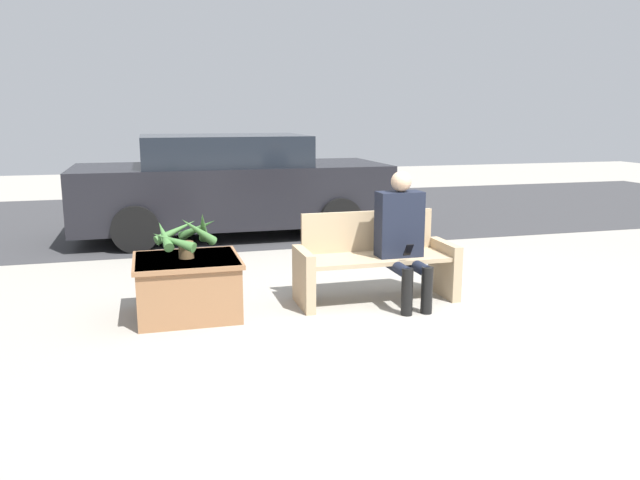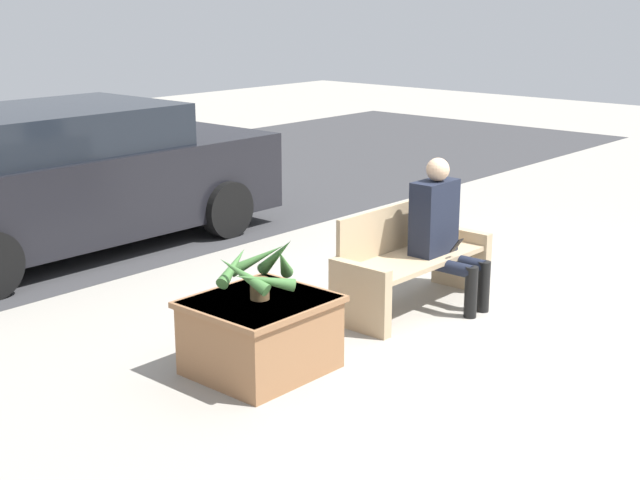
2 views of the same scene
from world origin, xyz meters
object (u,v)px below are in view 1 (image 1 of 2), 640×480
at_px(potted_plant, 186,234).
at_px(planter_box, 188,285).
at_px(bench, 375,260).
at_px(person_seated, 402,233).
at_px(parked_car, 231,186).

bearing_deg(potted_plant, planter_box, 85.82).
relative_size(bench, potted_plant, 2.45).
bearing_deg(person_seated, potted_plant, 175.91).
relative_size(potted_plant, parked_car, 0.14).
distance_m(person_seated, potted_plant, 1.98).
xyz_separation_m(person_seated, parked_car, (-1.09, 3.85, 0.05)).
xyz_separation_m(planter_box, parked_car, (0.88, 3.70, 0.45)).
height_order(bench, parked_car, parked_car).
height_order(person_seated, potted_plant, person_seated).
xyz_separation_m(bench, parked_car, (-0.89, 3.67, 0.34)).
height_order(planter_box, parked_car, parked_car).
xyz_separation_m(person_seated, potted_plant, (-1.97, 0.14, 0.07)).
bearing_deg(parked_car, person_seated, -74.13).
bearing_deg(parked_car, bench, -76.41).
relative_size(planter_box, parked_car, 0.21).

